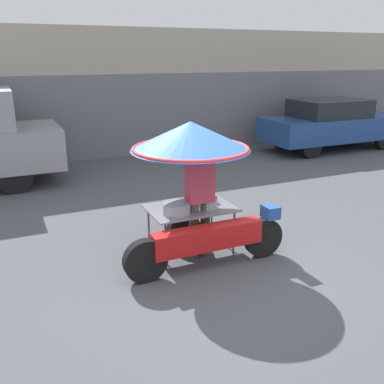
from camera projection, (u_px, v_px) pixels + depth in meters
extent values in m
plane|color=#4C4F54|center=(215.00, 269.00, 5.87)|extent=(36.00, 36.00, 0.00)
cube|color=#B2A893|center=(87.00, 92.00, 12.46)|extent=(28.00, 2.00, 3.54)
cube|color=slate|center=(96.00, 118.00, 11.75)|extent=(23.80, 0.06, 2.30)
cylinder|color=black|center=(263.00, 237.00, 6.17)|extent=(0.58, 0.14, 0.58)
cylinder|color=black|center=(145.00, 261.00, 5.47)|extent=(0.58, 0.14, 0.58)
cube|color=red|center=(208.00, 238.00, 5.77)|extent=(1.57, 0.24, 0.32)
cube|color=#234C93|center=(270.00, 212.00, 6.10)|extent=(0.20, 0.24, 0.18)
cylinder|color=black|center=(184.00, 229.00, 6.54)|extent=(0.52, 0.14, 0.52)
cylinder|color=#515156|center=(234.00, 233.00, 6.20)|extent=(0.03, 0.03, 0.68)
cylinder|color=#515156|center=(212.00, 217.00, 6.82)|extent=(0.03, 0.03, 0.68)
cylinder|color=#515156|center=(166.00, 246.00, 5.78)|extent=(0.03, 0.03, 0.68)
cylinder|color=#515156|center=(149.00, 228.00, 6.40)|extent=(0.03, 0.03, 0.68)
cube|color=gray|center=(191.00, 208.00, 6.19)|extent=(1.24, 0.84, 0.02)
cylinder|color=#B2B2B7|center=(191.00, 179.00, 6.06)|extent=(0.03, 0.03, 0.85)
cone|color=blue|center=(191.00, 136.00, 5.87)|extent=(1.67, 1.67, 0.39)
torus|color=red|center=(191.00, 148.00, 5.92)|extent=(1.64, 1.64, 0.05)
cylinder|color=#939399|center=(177.00, 208.00, 5.93)|extent=(0.39, 0.39, 0.16)
cylinder|color=#939399|center=(208.00, 203.00, 6.14)|extent=(0.28, 0.28, 0.16)
cylinder|color=red|center=(205.00, 193.00, 6.49)|extent=(0.21, 0.21, 0.21)
cylinder|color=#4C473D|center=(194.00, 230.00, 6.12)|extent=(0.14, 0.14, 0.83)
cylinder|color=#4C473D|center=(205.00, 228.00, 6.19)|extent=(0.14, 0.14, 0.83)
cube|color=#C13847|center=(200.00, 180.00, 5.93)|extent=(0.38, 0.22, 0.63)
sphere|color=tan|center=(200.00, 150.00, 5.80)|extent=(0.23, 0.23, 0.23)
cylinder|color=black|center=(384.00, 139.00, 13.23)|extent=(0.65, 0.20, 0.65)
cylinder|color=black|center=(350.00, 132.00, 14.49)|extent=(0.65, 0.20, 0.65)
cylinder|color=black|center=(311.00, 147.00, 12.12)|extent=(0.65, 0.20, 0.65)
cylinder|color=black|center=(281.00, 138.00, 13.38)|extent=(0.65, 0.20, 0.65)
cube|color=navy|center=(333.00, 127.00, 13.20)|extent=(4.55, 1.71, 0.69)
cube|color=#1E2328|center=(330.00, 108.00, 12.93)|extent=(2.18, 1.50, 0.52)
cylinder|color=black|center=(14.00, 175.00, 9.01)|extent=(0.78, 0.24, 0.78)
cylinder|color=black|center=(11.00, 158.00, 10.47)|extent=(0.78, 0.24, 0.78)
cylinder|color=gray|center=(348.00, 134.00, 15.20)|extent=(0.35, 0.35, 0.28)
sphere|color=#1E5B2D|center=(349.00, 120.00, 15.06)|extent=(0.79, 0.79, 0.79)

